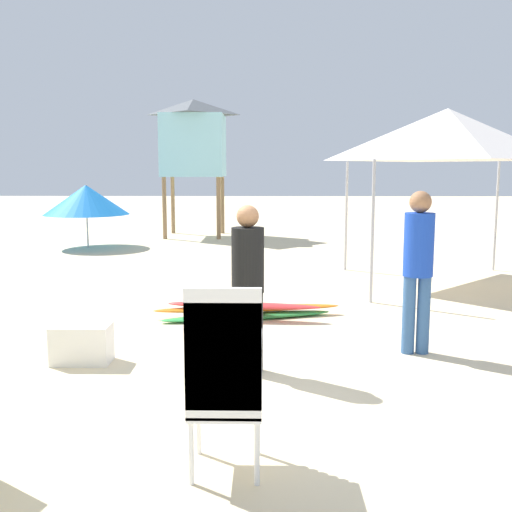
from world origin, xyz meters
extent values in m
plane|color=beige|center=(0.00, 0.00, 0.00)|extent=(80.00, 80.00, 0.00)
cube|color=white|center=(0.13, -0.98, 0.44)|extent=(0.48, 0.48, 0.04)
cube|color=white|center=(0.13, -1.20, 0.64)|extent=(0.48, 0.04, 0.40)
cube|color=white|center=(0.13, -0.98, 0.53)|extent=(0.48, 0.48, 0.04)
cube|color=white|center=(0.13, -1.20, 0.73)|extent=(0.48, 0.04, 0.40)
cube|color=white|center=(0.13, -0.98, 0.62)|extent=(0.48, 0.48, 0.04)
cube|color=white|center=(0.13, -1.20, 0.82)|extent=(0.48, 0.04, 0.40)
cube|color=white|center=(0.13, -0.98, 0.71)|extent=(0.48, 0.48, 0.04)
cube|color=white|center=(0.13, -1.20, 0.91)|extent=(0.48, 0.04, 0.40)
cube|color=white|center=(0.13, -0.98, 0.80)|extent=(0.48, 0.48, 0.04)
cube|color=white|center=(0.13, -1.20, 1.00)|extent=(0.48, 0.04, 0.40)
cube|color=white|center=(0.13, -0.98, 0.89)|extent=(0.48, 0.48, 0.04)
cube|color=white|center=(0.13, -1.20, 1.09)|extent=(0.48, 0.04, 0.40)
cylinder|color=white|center=(0.34, -0.77, 0.21)|extent=(0.04, 0.04, 0.42)
cylinder|color=white|center=(-0.08, -0.77, 0.21)|extent=(0.04, 0.04, 0.42)
cylinder|color=white|center=(0.34, -1.19, 0.21)|extent=(0.04, 0.04, 0.42)
cylinder|color=white|center=(-0.08, -1.19, 0.21)|extent=(0.04, 0.04, 0.42)
ellipsoid|color=green|center=(0.14, 3.08, 0.04)|extent=(2.34, 0.82, 0.08)
ellipsoid|color=orange|center=(0.14, 3.20, 0.12)|extent=(2.58, 0.63, 0.08)
ellipsoid|color=red|center=(0.09, 3.02, 0.20)|extent=(2.09, 0.46, 0.08)
cylinder|color=#33598C|center=(1.95, 1.61, 0.43)|extent=(0.14, 0.14, 0.86)
cylinder|color=#33598C|center=(2.11, 1.61, 0.43)|extent=(0.14, 0.14, 0.86)
cylinder|color=#193FB2|center=(2.03, 1.61, 1.20)|extent=(0.32, 0.32, 0.68)
sphere|color=#9E6B47|center=(2.03, 1.61, 1.66)|extent=(0.23, 0.23, 0.23)
cylinder|color=black|center=(0.13, 0.99, 0.40)|extent=(0.14, 0.14, 0.81)
cylinder|color=black|center=(0.29, 0.99, 0.40)|extent=(0.14, 0.14, 0.81)
cylinder|color=black|center=(0.21, 0.99, 1.13)|extent=(0.32, 0.32, 0.64)
sphere|color=#9E6B47|center=(0.21, 0.99, 1.56)|extent=(0.22, 0.22, 0.22)
cylinder|color=#B2B2B7|center=(1.98, 4.13, 1.08)|extent=(0.05, 0.05, 2.15)
cylinder|color=#B2B2B7|center=(1.98, 7.08, 1.08)|extent=(0.05, 0.05, 2.15)
cylinder|color=#B2B2B7|center=(4.94, 7.08, 1.08)|extent=(0.05, 0.05, 2.15)
pyramid|color=silver|center=(3.46, 5.60, 2.59)|extent=(2.96, 2.96, 0.87)
cylinder|color=olive|center=(-2.55, 12.38, 0.89)|extent=(0.12, 0.12, 1.79)
cylinder|color=olive|center=(-0.99, 12.38, 0.89)|extent=(0.12, 0.12, 1.79)
cylinder|color=olive|center=(-2.55, 13.94, 0.89)|extent=(0.12, 0.12, 1.79)
cylinder|color=olive|center=(-0.99, 13.94, 0.89)|extent=(0.12, 0.12, 1.79)
cube|color=#97D7E3|center=(-1.77, 13.16, 2.69)|extent=(1.80, 1.80, 1.80)
pyramid|color=#4C5156|center=(-1.77, 13.16, 3.81)|extent=(1.98, 1.98, 0.45)
cylinder|color=beige|center=(-4.21, 10.41, 0.81)|extent=(0.04, 0.04, 1.61)
cone|color=blue|center=(-4.21, 10.41, 1.23)|extent=(2.17, 2.17, 0.76)
cube|color=white|center=(-1.53, 1.21, 0.20)|extent=(0.60, 0.34, 0.40)
camera|label=1|loc=(0.40, -4.77, 2.01)|focal=41.88mm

